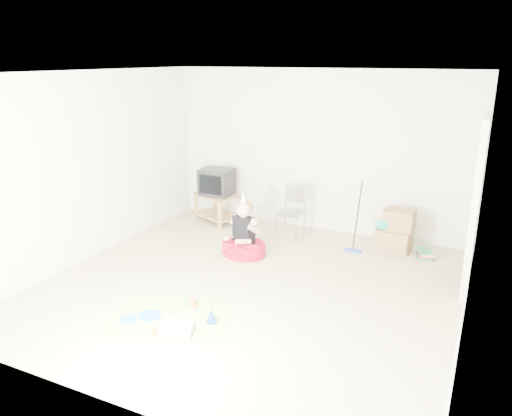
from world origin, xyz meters
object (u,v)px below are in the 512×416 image
at_px(birthday_cake, 177,329).
at_px(seated_woman, 244,241).
at_px(cardboard_boxes, 395,231).
at_px(crt_tv, 217,182).
at_px(folding_chair, 291,212).
at_px(tv_stand, 217,206).

bearing_deg(birthday_cake, seated_woman, 98.66).
bearing_deg(cardboard_boxes, seated_woman, -149.94).
relative_size(crt_tv, seated_woman, 0.56).
distance_m(seated_woman, birthday_cake, 2.25).
relative_size(folding_chair, birthday_cake, 2.08).
height_order(tv_stand, crt_tv, crt_tv).
relative_size(cardboard_boxes, seated_woman, 0.66).
bearing_deg(seated_woman, tv_stand, 133.54).
bearing_deg(seated_woman, cardboard_boxes, 30.06).
relative_size(folding_chair, cardboard_boxes, 1.33).
bearing_deg(tv_stand, crt_tv, 0.00).
xyz_separation_m(tv_stand, seated_woman, (1.10, -1.16, -0.08)).
xyz_separation_m(cardboard_boxes, birthday_cake, (-1.60, -3.35, -0.26)).
xyz_separation_m(tv_stand, crt_tv, (0.00, 0.00, 0.43)).
relative_size(tv_stand, crt_tv, 1.72).
bearing_deg(seated_woman, birthday_cake, -81.34).
xyz_separation_m(folding_chair, cardboard_boxes, (1.61, 0.12, -0.10)).
bearing_deg(cardboard_boxes, birthday_cake, -115.59).
height_order(tv_stand, seated_woman, seated_woman).
bearing_deg(crt_tv, birthday_cake, -66.49).
relative_size(folding_chair, seated_woman, 0.87).
distance_m(folding_chair, birthday_cake, 3.24).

